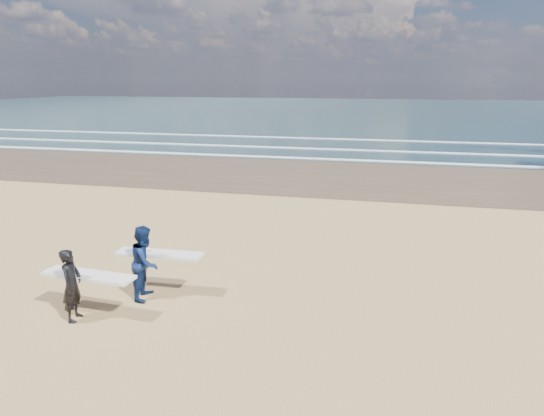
# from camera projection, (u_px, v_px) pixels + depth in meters

# --- Properties ---
(ocean) EXTENTS (220.00, 100.00, 0.02)m
(ocean) POSITION_uv_depth(u_px,v_px,m) (485.00, 113.00, 74.32)
(ocean) COLOR #1A343A
(ocean) RESTS_ON ground
(surfer_near) EXTENTS (2.23, 1.01, 1.67)m
(surfer_near) POSITION_uv_depth(u_px,v_px,m) (75.00, 283.00, 10.76)
(surfer_near) COLOR black
(surfer_near) RESTS_ON ground
(surfer_far) EXTENTS (2.22, 1.14, 1.84)m
(surfer_far) POSITION_uv_depth(u_px,v_px,m) (147.00, 261.00, 11.85)
(surfer_far) COLOR #0C1D48
(surfer_far) RESTS_ON ground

